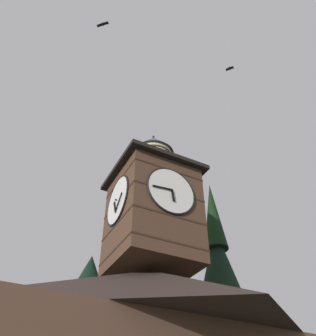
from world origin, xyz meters
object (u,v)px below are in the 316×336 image
object	(u,v)px
clock_tower	(153,207)
pine_tree_aside	(226,334)
flying_bird_high	(230,68)
moon	(127,322)
flying_bird_low	(103,24)

from	to	relation	value
clock_tower	pine_tree_aside	bearing A→B (deg)	-153.92
pine_tree_aside	flying_bird_high	bearing A→B (deg)	69.42
pine_tree_aside	moon	size ratio (longest dim) A/B	8.66
moon	flying_bird_high	xyz separation A→B (m)	(12.89, 47.09, 3.66)
moon	flying_bird_low	size ratio (longest dim) A/B	3.57
flying_bird_high	pine_tree_aside	bearing A→B (deg)	-110.58
clock_tower	flying_bird_high	xyz separation A→B (m)	(-3.90, 4.10, 10.38)
clock_tower	pine_tree_aside	xyz separation A→B (m)	(-6.66, -3.26, -5.13)
moon	flying_bird_high	distance (m)	48.96
moon	flying_bird_high	bearing A→B (deg)	74.69
pine_tree_aside	flying_bird_high	xyz separation A→B (m)	(2.76, 7.36, 15.51)
pine_tree_aside	moon	distance (m)	42.69
clock_tower	pine_tree_aside	distance (m)	9.02
moon	flying_bird_high	world-z (taller)	flying_bird_high
flying_bird_high	flying_bird_low	xyz separation A→B (m)	(9.42, 0.69, -3.06)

